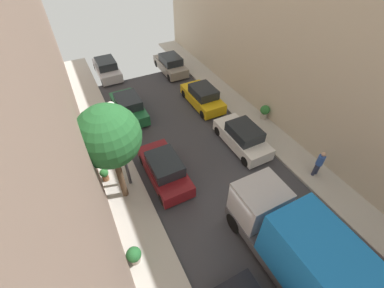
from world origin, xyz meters
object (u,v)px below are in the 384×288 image
parked_car_left_2 (165,169)px  parked_car_right_4 (171,65)px  street_tree_0 (109,137)px  potted_plant_3 (265,111)px  lamp_post (118,135)px  delivery_truck (302,254)px  parked_car_left_4 (107,68)px  parked_car_right_2 (242,137)px  parked_car_right_3 (203,97)px  parked_car_left_3 (129,107)px  potted_plant_2 (134,255)px  potted_plant_1 (104,174)px  pedestrian (319,163)px

parked_car_left_2 → parked_car_right_4: bearing=64.9°
street_tree_0 → potted_plant_3: (10.78, 1.99, -3.49)m
lamp_post → parked_car_left_2: bearing=-12.8°
parked_car_right_4 → delivery_truck: 18.93m
delivery_truck → street_tree_0: size_ratio=1.20×
parked_car_left_2 → delivery_truck: size_ratio=0.64×
parked_car_left_4 → parked_car_right_2: same height
lamp_post → delivery_truck: bearing=-58.8°
parked_car_right_3 → potted_plant_3: 4.74m
parked_car_right_4 → potted_plant_3: (3.01, -9.75, 0.01)m
parked_car_left_4 → delivery_truck: bearing=-82.5°
street_tree_0 → lamp_post: size_ratio=1.04×
parked_car_left_2 → lamp_post: 3.52m
parked_car_left_3 → delivery_truck: bearing=-79.0°
parked_car_left_4 → parked_car_right_2: (5.40, -13.21, 0.00)m
parked_car_left_2 → potted_plant_3: (8.41, 1.79, 0.01)m
delivery_truck → potted_plant_3: (5.71, 8.95, -1.06)m
delivery_truck → potted_plant_3: size_ratio=6.44×
potted_plant_3 → potted_plant_2: bearing=-153.9°
potted_plant_2 → potted_plant_1: bearing=90.9°
parked_car_right_2 → parked_car_right_3: (0.00, 5.20, 0.00)m
parked_car_right_2 → delivery_truck: bearing=-110.0°
delivery_truck → potted_plant_2: size_ratio=7.35×
parked_car_right_4 → lamp_post: size_ratio=0.80×
parked_car_right_3 → lamp_post: (-7.30, -5.02, 2.93)m
delivery_truck → parked_car_right_3: bearing=77.9°
parked_car_left_2 → parked_car_left_3: (0.00, 6.74, 0.00)m
parked_car_right_2 → pedestrian: 4.58m
parked_car_left_2 → parked_car_right_2: bearing=2.6°
pedestrian → potted_plant_3: 5.60m
potted_plant_1 → parked_car_right_4: bearing=50.6°
parked_car_left_4 → potted_plant_2: 17.49m
delivery_truck → street_tree_0: 8.94m
parked_car_left_4 → pedestrian: pedestrian is taller
parked_car_left_3 → potted_plant_1: size_ratio=5.19×
parked_car_left_2 → lamp_post: lamp_post is taller
parked_car_left_3 → delivery_truck: delivery_truck is taller
pedestrian → parked_car_left_3: bearing=126.0°
parked_car_right_4 → potted_plant_1: parked_car_right_4 is taller
street_tree_0 → potted_plant_2: size_ratio=6.14×
parked_car_right_2 → parked_car_right_4: bearing=90.0°
parked_car_right_4 → delivery_truck: (-2.70, -18.70, 1.07)m
parked_car_left_3 → parked_car_right_3: (5.40, -1.30, 0.00)m
parked_car_right_4 → lamp_post: 13.61m
parked_car_left_4 → street_tree_0: street_tree_0 is taller
parked_car_left_2 → street_tree_0: 4.23m
pedestrian → parked_car_right_3: bearing=103.6°
pedestrian → lamp_post: size_ratio=0.33×
street_tree_0 → delivery_truck: bearing=-54.0°
parked_car_left_3 → parked_car_right_4: same height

